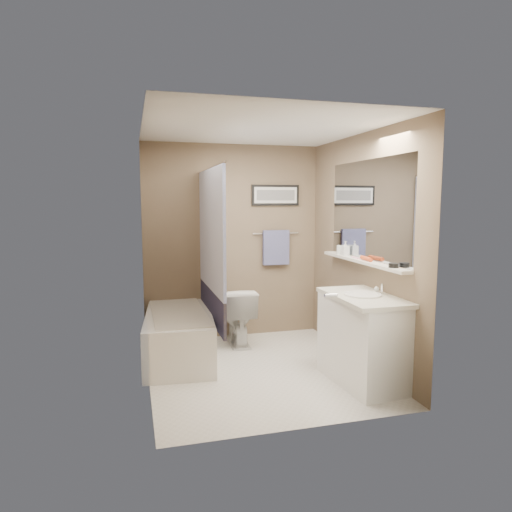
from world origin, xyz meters
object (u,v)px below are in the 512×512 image
object	(u,v)px
toilet	(238,316)
hair_brush_front	(366,259)
candle_bowl_near	(394,265)
bathtub	(179,335)
vanity	(363,341)
soap_bottle	(345,248)
glass_jar	(340,250)

from	to	relation	value
toilet	hair_brush_front	distance (m)	1.75
toilet	candle_bowl_near	xyz separation A→B (m)	(1.05, -1.64, 0.79)
bathtub	hair_brush_front	size ratio (longest dim) A/B	6.82
bathtub	toilet	bearing A→B (deg)	28.12
hair_brush_front	bathtub	bearing A→B (deg)	154.90
toilet	vanity	world-z (taller)	vanity
bathtub	candle_bowl_near	world-z (taller)	candle_bowl_near
toilet	hair_brush_front	xyz separation A→B (m)	(1.05, -1.14, 0.79)
vanity	candle_bowl_near	xyz separation A→B (m)	(0.19, -0.17, 0.73)
soap_bottle	toilet	bearing A→B (deg)	147.38
candle_bowl_near	soap_bottle	size ratio (longest dim) A/B	0.58
hair_brush_front	glass_jar	distance (m)	0.59
candle_bowl_near	glass_jar	world-z (taller)	glass_jar
vanity	soap_bottle	xyz separation A→B (m)	(0.19, 0.79, 0.79)
soap_bottle	glass_jar	bearing A→B (deg)	90.00
vanity	bathtub	bearing A→B (deg)	139.59
vanity	hair_brush_front	size ratio (longest dim) A/B	4.09
bathtub	glass_jar	xyz separation A→B (m)	(1.79, -0.25, 0.92)
bathtub	glass_jar	bearing A→B (deg)	-2.45
vanity	soap_bottle	size ratio (longest dim) A/B	5.76
toilet	bathtub	bearing A→B (deg)	26.56
vanity	glass_jar	xyz separation A→B (m)	(0.19, 0.91, 0.77)
vanity	candle_bowl_near	distance (m)	0.78
glass_jar	hair_brush_front	bearing A→B (deg)	-90.00
vanity	soap_bottle	world-z (taller)	soap_bottle
candle_bowl_near	glass_jar	size ratio (longest dim) A/B	0.90
toilet	vanity	xyz separation A→B (m)	(0.87, -1.47, 0.06)
bathtub	soap_bottle	xyz separation A→B (m)	(1.79, -0.37, 0.94)
toilet	candle_bowl_near	size ratio (longest dim) A/B	7.62
bathtub	toilet	world-z (taller)	toilet
bathtub	hair_brush_front	distance (m)	2.16
candle_bowl_near	toilet	bearing A→B (deg)	122.80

